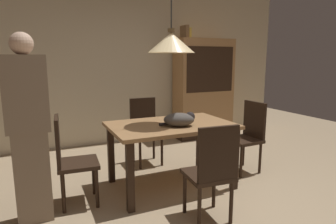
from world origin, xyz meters
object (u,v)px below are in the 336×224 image
Objects in this scene: chair_right_side at (248,133)px; pendant_lamp at (171,42)px; chair_near_front at (212,169)px; chair_far_back at (145,128)px; book_yellow_short at (188,33)px; chair_left_side at (70,157)px; hutch_bookcase at (203,91)px; book_brown_thick at (184,32)px; dining_table at (171,132)px; cat_sleeping at (180,119)px; person_standing at (29,130)px.

pendant_lamp is (-1.13, -0.00, 1.15)m from chair_right_side.
chair_far_back is at bearing 89.76° from chair_near_front.
book_yellow_short is at bearing 66.22° from chair_near_front.
chair_left_side is 3.24m from book_yellow_short.
book_yellow_short is at bearing 179.75° from hutch_bookcase.
hutch_bookcase is 7.71× the size of book_brown_thick.
chair_left_side is at bearing 179.69° from dining_table.
hutch_bookcase is 1.15m from book_brown_thick.
hutch_bookcase is 9.25× the size of book_yellow_short.
chair_left_side reaches higher than cat_sleeping.
dining_table is at bearing -0.31° from chair_left_side.
person_standing is (-2.57, -1.94, -1.09)m from book_brown_thick.
chair_left_side is at bearing 179.69° from pendant_lamp.
book_brown_thick is (1.10, 1.78, 1.31)m from dining_table.
book_yellow_short reaches higher than chair_left_side.
book_brown_thick is at bearing 179.79° from hutch_bookcase.
chair_far_back is at bearing 91.98° from cat_sleeping.
chair_left_side is at bearing -142.23° from book_yellow_short.
chair_left_side is 0.72× the size of pendant_lamp.
dining_table is 0.82× the size of person_standing.
cat_sleeping is 0.24× the size of person_standing.
hutch_bookcase is at bearing 77.70° from chair_right_side.
book_brown_thick is (1.10, 2.66, 1.45)m from chair_near_front.
person_standing is (-0.34, -0.16, 0.35)m from chair_left_side.
cat_sleeping is (0.04, -1.03, 0.32)m from chair_far_back.
pendant_lamp is at bearing -123.18° from book_yellow_short.
book_brown_thick is 3.40m from person_standing.
cat_sleeping is at bearing -127.41° from hutch_bookcase.
dining_table is at bearing 5.97° from person_standing.
chair_far_back is 1.08m from cat_sleeping.
chair_right_side is 0.72× the size of pendant_lamp.
chair_far_back is 1.45m from pendant_lamp.
cat_sleeping is at bearing -120.28° from book_yellow_short.
book_yellow_short is (2.30, 1.78, 1.43)m from chair_left_side.
chair_near_front is 1.00× the size of chair_far_back.
person_standing is (-1.47, -0.15, 0.22)m from dining_table.
pendant_lamp is at bearing -0.31° from chair_left_side.
pendant_lamp is at bearing 89.60° from chair_near_front.
chair_far_back is (0.00, 0.88, -0.14)m from dining_table.
cat_sleeping is at bearing -88.02° from chair_far_back.
book_yellow_short is at bearing 56.82° from pendant_lamp.
cat_sleeping is 1.69× the size of book_brown_thick.
chair_far_back reaches higher than dining_table.
book_brown_thick is (-0.42, 0.00, 1.07)m from hutch_bookcase.
book_brown_thick is at bearing 39.57° from chair_far_back.
pendant_lamp is at bearing 5.97° from person_standing.
dining_table is 7.00× the size of book_yellow_short.
pendant_lamp is 2.15m from book_yellow_short.
pendant_lamp is (-0.00, -0.88, 1.15)m from chair_far_back.
dining_table is 1.14m from chair_right_side.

